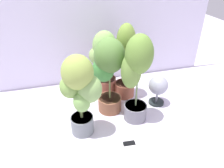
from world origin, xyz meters
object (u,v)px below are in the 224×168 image
Objects in this scene: potted_plant_front_right at (136,72)px; potted_plant_back_center at (105,61)px; potted_plant_center at (108,69)px; floor_fan at (158,86)px; potted_plant_front_left at (80,90)px; potted_plant_back_right at (125,57)px; cell_phone at (129,143)px.

potted_plant_front_right reaches higher than potted_plant_back_center.
floor_fan is at bearing -3.01° from potted_plant_center.
potted_plant_back_right is at bearing 41.58° from potted_plant_front_left.
potted_plant_front_left is 0.73m from potted_plant_back_center.
potted_plant_back_center is (0.05, 0.34, -0.07)m from potted_plant_center.
potted_plant_back_right is at bearing -27.90° from potted_plant_back_center.
floor_fan is at bearing 15.65° from potted_plant_front_left.
potted_plant_back_right is 1.10× the size of potted_plant_front_left.
cell_phone is 0.41× the size of floor_fan.
potted_plant_back_center reaches higher than cell_phone.
potted_plant_front_right reaches higher than potted_plant_back_right.
potted_plant_back_center is 5.44× the size of cell_phone.
cell_phone is at bearing -82.53° from floor_fan.
potted_plant_front_left is at bearing -121.15° from potted_plant_back_center.
potted_plant_front_right is (0.55, 0.07, 0.07)m from potted_plant_front_left.
floor_fan reaches higher than cell_phone.
potted_plant_back_center is 0.68m from floor_fan.
potted_plant_center is at bearing 136.00° from potted_plant_front_right.
potted_plant_center is 0.35m from potted_plant_back_center.
potted_plant_center is at bearing -137.93° from potted_plant_back_right.
floor_fan is at bearing -38.89° from potted_plant_back_right.
potted_plant_front_right reaches higher than potted_plant_center.
cell_phone is at bearing -104.12° from potted_plant_back_right.
potted_plant_front_left is at bearing -121.66° from cell_phone.
floor_fan is (0.58, -0.03, -0.28)m from potted_plant_center.
potted_plant_front_left is at bearing -138.42° from potted_plant_back_right.
cell_phone is at bearing -35.94° from potted_plant_front_left.
potted_plant_center is 0.93× the size of potted_plant_back_right.
potted_plant_back_right is at bearing 170.16° from cell_phone.
floor_fan is (0.32, -0.26, -0.28)m from potted_plant_back_right.
potted_plant_back_center is at bearing -162.86° from floor_fan.
potted_plant_front_right is at bearing 158.84° from cell_phone.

